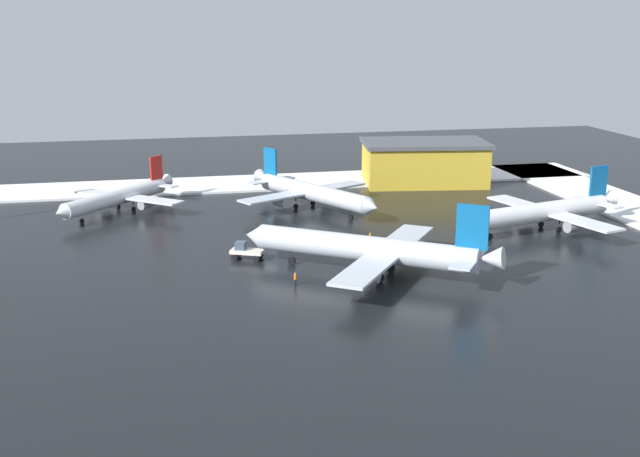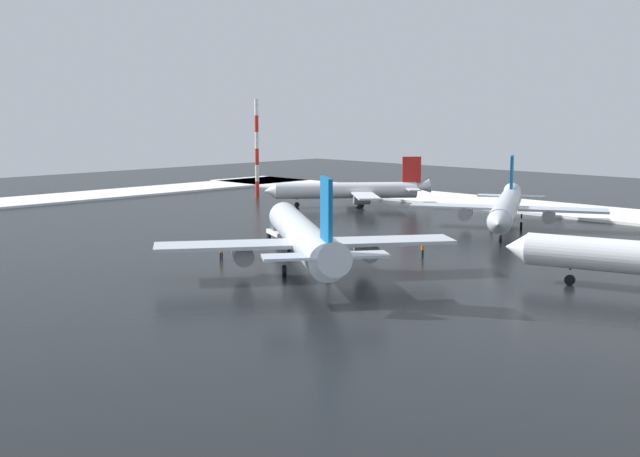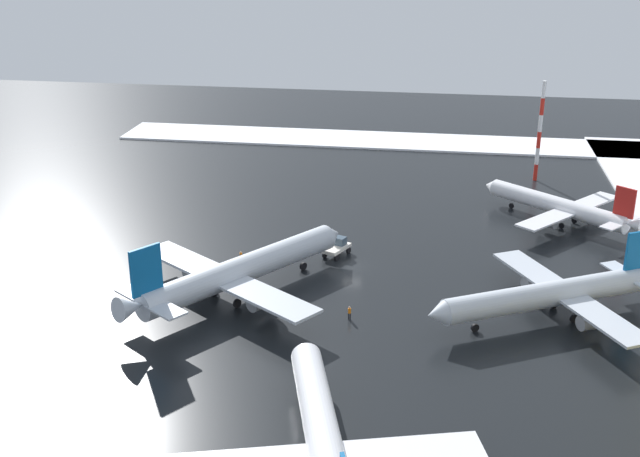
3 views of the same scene
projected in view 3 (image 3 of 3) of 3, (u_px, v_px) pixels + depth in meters
ground_plane at (352, 266)px, 110.48m from camera, size 240.00×240.00×0.00m
snow_bank_right at (389, 141)px, 172.13m from camera, size 14.00×116.00×0.42m
airplane_foreground_jet at (238, 271)px, 100.43m from camera, size 31.13×26.82×10.72m
airplane_parked_portside at (560, 206)px, 125.27m from camera, size 21.51×23.32×8.43m
airplane_far_rear at (552, 294)px, 95.16m from camera, size 25.20×29.52×9.57m
airplane_distant_tail at (324, 441)px, 68.28m from camera, size 31.82×26.75×9.62m
pushback_tug at (338, 247)px, 113.78m from camera, size 5.10×3.91×2.50m
ground_crew_by_nose_gear at (349, 312)px, 95.53m from camera, size 0.36×0.36×1.71m
ground_crew_mid_apron at (241, 256)px, 111.37m from camera, size 0.36×0.36×1.71m
antenna_mast at (540, 132)px, 143.64m from camera, size 0.70×0.70×18.24m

